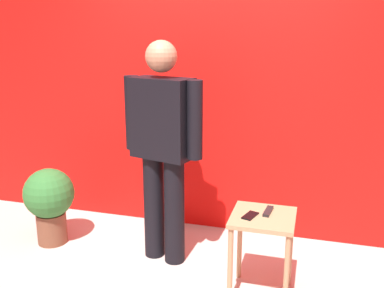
# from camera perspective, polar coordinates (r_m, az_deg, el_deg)

# --- Properties ---
(back_wall_red) EXTENTS (5.00, 0.12, 2.85)m
(back_wall_red) POSITION_cam_1_polar(r_m,az_deg,el_deg) (3.97, 3.18, 8.47)
(back_wall_red) COLOR red
(back_wall_red) RESTS_ON ground_plane
(standing_person) EXTENTS (0.71, 0.35, 1.79)m
(standing_person) POSITION_cam_1_polar(r_m,az_deg,el_deg) (3.42, -3.84, 0.20)
(standing_person) COLOR black
(standing_person) RESTS_ON ground_plane
(side_table) EXTENTS (0.44, 0.44, 0.62)m
(side_table) POSITION_cam_1_polar(r_m,az_deg,el_deg) (3.13, 9.21, -11.27)
(side_table) COLOR tan
(side_table) RESTS_ON ground_plane
(cell_phone) EXTENTS (0.11, 0.16, 0.01)m
(cell_phone) POSITION_cam_1_polar(r_m,az_deg,el_deg) (3.06, 7.62, -9.27)
(cell_phone) COLOR black
(cell_phone) RESTS_ON side_table
(tv_remote) EXTENTS (0.06, 0.17, 0.02)m
(tv_remote) POSITION_cam_1_polar(r_m,az_deg,el_deg) (3.13, 9.93, -8.66)
(tv_remote) COLOR black
(tv_remote) RESTS_ON side_table
(potted_plant) EXTENTS (0.44, 0.44, 0.69)m
(potted_plant) POSITION_cam_1_polar(r_m,az_deg,el_deg) (4.06, -18.15, -6.93)
(potted_plant) COLOR brown
(potted_plant) RESTS_ON ground_plane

